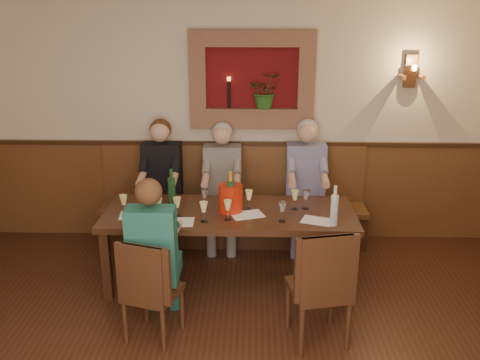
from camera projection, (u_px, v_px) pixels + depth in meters
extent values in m
cube|color=beige|center=(234.00, 119.00, 6.00)|extent=(6.00, 0.04, 2.80)
cube|color=brown|center=(234.00, 191.00, 6.25)|extent=(6.00, 0.04, 1.10)
cube|color=#381E0F|center=(234.00, 144.00, 6.07)|extent=(6.02, 0.06, 0.05)
cube|color=#600D10|center=(252.00, 79.00, 5.84)|extent=(1.00, 0.02, 0.70)
cube|color=#8B5E46|center=(252.00, 38.00, 5.66)|extent=(1.36, 0.12, 0.18)
cube|color=#8B5E46|center=(252.00, 120.00, 5.94)|extent=(1.36, 0.12, 0.18)
cube|color=#8B5E46|center=(198.00, 80.00, 5.81)|extent=(0.18, 0.12, 0.70)
cube|color=#8B5E46|center=(306.00, 80.00, 5.78)|extent=(0.18, 0.12, 0.70)
cube|color=#8B5E46|center=(252.00, 110.00, 5.90)|extent=(1.00, 0.14, 0.04)
imported|color=#285A1F|center=(266.00, 91.00, 5.83)|extent=(0.35, 0.30, 0.39)
cylinder|color=black|center=(229.00, 95.00, 5.85)|extent=(0.03, 0.03, 0.30)
cylinder|color=#FFBF59|center=(229.00, 79.00, 5.80)|extent=(0.04, 0.04, 0.04)
cube|color=brown|center=(410.00, 71.00, 5.73)|extent=(0.12, 0.08, 0.35)
cylinder|color=brown|center=(402.00, 77.00, 5.68)|extent=(0.05, 0.18, 0.05)
cylinder|color=brown|center=(421.00, 77.00, 5.68)|extent=(0.05, 0.18, 0.05)
cylinder|color=#FFBF59|center=(414.00, 68.00, 5.59)|extent=(0.06, 0.06, 0.06)
cube|color=#391E11|center=(229.00, 214.00, 5.13)|extent=(2.40, 0.90, 0.06)
cube|color=#391E11|center=(107.00, 266.00, 4.92)|extent=(0.08, 0.08, 0.69)
cube|color=#391E11|center=(350.00, 269.00, 4.87)|extent=(0.08, 0.08, 0.69)
cube|color=#391E11|center=(125.00, 233.00, 5.63)|extent=(0.08, 0.08, 0.69)
cube|color=#391E11|center=(339.00, 235.00, 5.57)|extent=(0.08, 0.08, 0.69)
cube|color=#381E0F|center=(233.00, 226.00, 6.15)|extent=(3.00, 0.40, 0.40)
cube|color=brown|center=(233.00, 208.00, 6.08)|extent=(3.00, 0.45, 0.06)
cube|color=brown|center=(234.00, 173.00, 6.15)|extent=(3.00, 0.06, 0.66)
cube|color=#391E11|center=(154.00, 315.00, 4.42)|extent=(0.48, 0.48, 0.38)
cube|color=#391E11|center=(153.00, 293.00, 4.35)|extent=(0.50, 0.50, 0.05)
cube|color=#391E11|center=(140.00, 274.00, 4.11)|extent=(0.39, 0.16, 0.48)
cube|color=#391E11|center=(317.00, 316.00, 4.38)|extent=(0.51, 0.51, 0.43)
cube|color=#391E11|center=(318.00, 290.00, 4.30)|extent=(0.54, 0.54, 0.05)
cube|color=#391E11|center=(329.00, 269.00, 4.02)|extent=(0.45, 0.14, 0.53)
cube|color=black|center=(162.00, 229.00, 6.02)|extent=(0.43, 0.45, 0.45)
cube|color=black|center=(162.00, 168.00, 5.97)|extent=(0.43, 0.22, 0.56)
sphere|color=#D8A384|center=(160.00, 132.00, 5.80)|extent=(0.21, 0.21, 0.21)
sphere|color=#4C2D19|center=(161.00, 129.00, 5.85)|extent=(0.24, 0.24, 0.24)
cube|color=#5C5654|center=(222.00, 229.00, 6.01)|extent=(0.42, 0.44, 0.45)
cube|color=#5C5654|center=(223.00, 169.00, 5.96)|extent=(0.42, 0.22, 0.54)
sphere|color=#D8A384|center=(222.00, 135.00, 5.80)|extent=(0.21, 0.21, 0.21)
sphere|color=#B2B2B2|center=(222.00, 132.00, 5.84)|extent=(0.23, 0.23, 0.23)
cube|color=navy|center=(305.00, 230.00, 5.98)|extent=(0.43, 0.45, 0.45)
cube|color=navy|center=(306.00, 168.00, 5.93)|extent=(0.43, 0.23, 0.57)
sphere|color=#D8A384|center=(308.00, 133.00, 5.76)|extent=(0.22, 0.22, 0.22)
sphere|color=#B2B2B2|center=(307.00, 130.00, 5.80)|extent=(0.24, 0.24, 0.24)
cube|color=navy|center=(159.00, 297.00, 4.63)|extent=(0.39, 0.41, 0.45)
cube|color=navy|center=(151.00, 238.00, 4.28)|extent=(0.39, 0.21, 0.52)
sphere|color=#D8A384|center=(150.00, 192.00, 4.19)|extent=(0.20, 0.20, 0.20)
sphere|color=#4C2D19|center=(148.00, 192.00, 4.14)|extent=(0.22, 0.22, 0.22)
cylinder|color=#B5200B|center=(231.00, 198.00, 5.08)|extent=(0.28, 0.28, 0.26)
cylinder|color=#19471E|center=(231.00, 196.00, 5.06)|extent=(0.07, 0.07, 0.31)
cylinder|color=orange|center=(231.00, 176.00, 4.99)|extent=(0.03, 0.03, 0.09)
cylinder|color=#19471E|center=(172.00, 193.00, 5.16)|extent=(0.09, 0.09, 0.30)
cylinder|color=#19471E|center=(171.00, 174.00, 5.10)|extent=(0.04, 0.04, 0.09)
cylinder|color=silver|center=(334.00, 210.00, 4.75)|extent=(0.09, 0.09, 0.28)
cylinder|color=silver|center=(335.00, 191.00, 4.70)|extent=(0.04, 0.04, 0.09)
cube|color=white|center=(136.00, 215.00, 5.03)|extent=(0.33, 0.26, 0.00)
cube|color=white|center=(247.00, 215.00, 5.03)|extent=(0.35, 0.30, 0.00)
cube|color=white|center=(317.00, 221.00, 4.89)|extent=(0.33, 0.28, 0.00)
cube|color=white|center=(177.00, 222.00, 4.86)|extent=(0.32, 0.23, 0.00)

